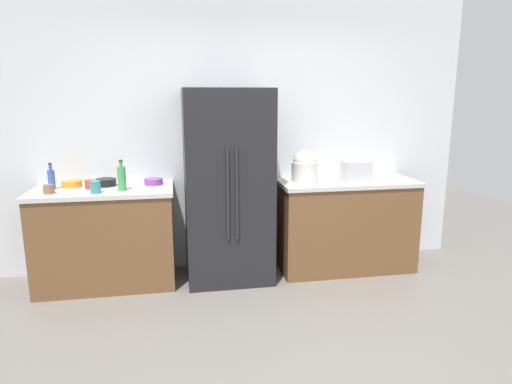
{
  "coord_description": "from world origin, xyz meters",
  "views": [
    {
      "loc": [
        -0.65,
        -2.75,
        1.77
      ],
      "look_at": [
        -0.06,
        0.44,
        1.06
      ],
      "focal_mm": 31.57,
      "sensor_mm": 36.0,
      "label": 1
    }
  ],
  "objects_px": {
    "cup_b": "(95,187)",
    "cup_c": "(49,189)",
    "bottle_a": "(51,179)",
    "cup_a": "(377,173)",
    "toaster": "(356,171)",
    "bowl_c": "(154,181)",
    "rice_cooker": "(304,167)",
    "cup_d": "(90,184)",
    "bowl_a": "(72,184)",
    "refrigerator": "(228,186)",
    "bowl_b": "(106,182)",
    "bottle_b": "(122,178)"
  },
  "relations": [
    {
      "from": "cup_b",
      "to": "cup_c",
      "type": "bearing_deg",
      "value": 172.15
    },
    {
      "from": "bottle_a",
      "to": "cup_b",
      "type": "height_order",
      "value": "bottle_a"
    },
    {
      "from": "cup_a",
      "to": "toaster",
      "type": "bearing_deg",
      "value": -152.08
    },
    {
      "from": "bowl_c",
      "to": "cup_c",
      "type": "bearing_deg",
      "value": -163.87
    },
    {
      "from": "rice_cooker",
      "to": "cup_a",
      "type": "relative_size",
      "value": 3.46
    },
    {
      "from": "cup_d",
      "to": "bowl_a",
      "type": "distance_m",
      "value": 0.22
    },
    {
      "from": "refrigerator",
      "to": "cup_b",
      "type": "bearing_deg",
      "value": -172.16
    },
    {
      "from": "refrigerator",
      "to": "cup_c",
      "type": "xyz_separation_m",
      "value": [
        -1.57,
        -0.11,
        0.05
      ]
    },
    {
      "from": "cup_c",
      "to": "cup_d",
      "type": "xyz_separation_m",
      "value": [
        0.31,
        0.16,
        0.0
      ]
    },
    {
      "from": "rice_cooker",
      "to": "cup_d",
      "type": "relative_size",
      "value": 3.5
    },
    {
      "from": "refrigerator",
      "to": "bowl_a",
      "type": "bearing_deg",
      "value": 172.97
    },
    {
      "from": "cup_a",
      "to": "cup_b",
      "type": "bearing_deg",
      "value": -174.56
    },
    {
      "from": "cup_b",
      "to": "rice_cooker",
      "type": "bearing_deg",
      "value": 6.74
    },
    {
      "from": "bowl_c",
      "to": "bottle_a",
      "type": "bearing_deg",
      "value": -176.14
    },
    {
      "from": "cup_d",
      "to": "bowl_c",
      "type": "xyz_separation_m",
      "value": [
        0.56,
        0.09,
        -0.01
      ]
    },
    {
      "from": "cup_c",
      "to": "bowl_a",
      "type": "relative_size",
      "value": 0.51
    },
    {
      "from": "cup_a",
      "to": "cup_d",
      "type": "xyz_separation_m",
      "value": [
        -2.82,
        -0.05,
        -0.0
      ]
    },
    {
      "from": "toaster",
      "to": "cup_c",
      "type": "xyz_separation_m",
      "value": [
        -2.84,
        -0.05,
        -0.06
      ]
    },
    {
      "from": "cup_d",
      "to": "bowl_a",
      "type": "relative_size",
      "value": 0.48
    },
    {
      "from": "cup_d",
      "to": "bowl_b",
      "type": "relative_size",
      "value": 0.47
    },
    {
      "from": "cup_c",
      "to": "bowl_b",
      "type": "height_order",
      "value": "cup_c"
    },
    {
      "from": "bottle_b",
      "to": "bottle_a",
      "type": "bearing_deg",
      "value": 164.66
    },
    {
      "from": "rice_cooker",
      "to": "cup_b",
      "type": "relative_size",
      "value": 2.89
    },
    {
      "from": "refrigerator",
      "to": "cup_a",
      "type": "height_order",
      "value": "refrigerator"
    },
    {
      "from": "cup_c",
      "to": "cup_a",
      "type": "bearing_deg",
      "value": 3.76
    },
    {
      "from": "bottle_a",
      "to": "bowl_c",
      "type": "height_order",
      "value": "bottle_a"
    },
    {
      "from": "refrigerator",
      "to": "bowl_a",
      "type": "relative_size",
      "value": 10.12
    },
    {
      "from": "cup_d",
      "to": "bowl_b",
      "type": "height_order",
      "value": "cup_d"
    },
    {
      "from": "rice_cooker",
      "to": "cup_c",
      "type": "xyz_separation_m",
      "value": [
        -2.35,
        -0.18,
        -0.1
      ]
    },
    {
      "from": "cup_b",
      "to": "bottle_a",
      "type": "bearing_deg",
      "value": 149.21
    },
    {
      "from": "bottle_b",
      "to": "bowl_c",
      "type": "relative_size",
      "value": 1.57
    },
    {
      "from": "toaster",
      "to": "cup_d",
      "type": "distance_m",
      "value": 2.53
    },
    {
      "from": "toaster",
      "to": "refrigerator",
      "type": "bearing_deg",
      "value": 177.22
    },
    {
      "from": "bowl_a",
      "to": "cup_c",
      "type": "bearing_deg",
      "value": -114.59
    },
    {
      "from": "bottle_b",
      "to": "cup_c",
      "type": "distance_m",
      "value": 0.62
    },
    {
      "from": "rice_cooker",
      "to": "cup_d",
      "type": "xyz_separation_m",
      "value": [
        -2.03,
        -0.02,
        -0.1
      ]
    },
    {
      "from": "toaster",
      "to": "bowl_b",
      "type": "height_order",
      "value": "toaster"
    },
    {
      "from": "bottle_a",
      "to": "bottle_b",
      "type": "height_order",
      "value": "bottle_b"
    },
    {
      "from": "cup_b",
      "to": "bowl_a",
      "type": "bearing_deg",
      "value": 128.07
    },
    {
      "from": "bottle_b",
      "to": "bowl_a",
      "type": "xyz_separation_m",
      "value": [
        -0.48,
        0.27,
        -0.08
      ]
    },
    {
      "from": "cup_b",
      "to": "bowl_c",
      "type": "height_order",
      "value": "cup_b"
    },
    {
      "from": "bottle_b",
      "to": "refrigerator",
      "type": "bearing_deg",
      "value": 5.22
    },
    {
      "from": "bottle_a",
      "to": "bowl_a",
      "type": "height_order",
      "value": "bottle_a"
    },
    {
      "from": "bottle_b",
      "to": "cup_b",
      "type": "bearing_deg",
      "value": -161.06
    },
    {
      "from": "bottle_b",
      "to": "cup_b",
      "type": "relative_size",
      "value": 2.6
    },
    {
      "from": "toaster",
      "to": "bowl_b",
      "type": "relative_size",
      "value": 1.47
    },
    {
      "from": "bottle_a",
      "to": "cup_d",
      "type": "height_order",
      "value": "bottle_a"
    },
    {
      "from": "cup_c",
      "to": "toaster",
      "type": "bearing_deg",
      "value": 0.93
    },
    {
      "from": "cup_d",
      "to": "cup_b",
      "type": "bearing_deg",
      "value": -68.75
    },
    {
      "from": "toaster",
      "to": "bottle_a",
      "type": "relative_size",
      "value": 1.14
    }
  ]
}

